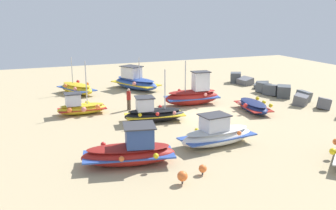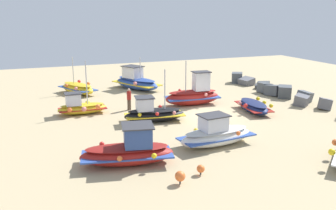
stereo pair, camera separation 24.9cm
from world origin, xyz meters
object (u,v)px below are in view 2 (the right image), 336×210
at_px(fishing_boat_0, 216,135).
at_px(fishing_boat_6, 129,151).
at_px(fishing_boat_2, 153,113).
at_px(fishing_boat_3, 81,107).
at_px(mooring_buoy_1, 201,169).
at_px(fishing_boat_1, 136,81).
at_px(mooring_buoy_0, 180,176).
at_px(fishing_boat_7, 78,88).
at_px(fishing_boat_5, 253,106).
at_px(person_walking, 129,98).
at_px(fishing_boat_8, 194,95).

height_order(fishing_boat_0, fishing_boat_6, fishing_boat_6).
bearing_deg(fishing_boat_6, fishing_boat_2, 72.99).
bearing_deg(fishing_boat_3, mooring_buoy_1, 106.57).
height_order(fishing_boat_1, mooring_buoy_0, fishing_boat_1).
distance_m(fishing_boat_7, mooring_buoy_0, 20.06).
xyz_separation_m(fishing_boat_2, fishing_boat_5, (0.39, 7.80, -0.16)).
bearing_deg(fishing_boat_5, person_walking, -105.83).
relative_size(fishing_boat_0, fishing_boat_8, 1.03).
xyz_separation_m(fishing_boat_8, mooring_buoy_0, (12.61, -6.52, -0.45)).
bearing_deg(fishing_boat_0, fishing_boat_8, -113.19).
distance_m(fishing_boat_6, mooring_buoy_1, 3.70).
relative_size(fishing_boat_8, mooring_buoy_1, 9.25).
height_order(fishing_boat_7, person_walking, fishing_boat_7).
relative_size(fishing_boat_2, mooring_buoy_0, 7.06).
distance_m(fishing_boat_0, mooring_buoy_0, 5.37).
height_order(fishing_boat_3, fishing_boat_7, fishing_boat_3).
relative_size(fishing_boat_2, fishing_boat_3, 1.11).
distance_m(mooring_buoy_0, mooring_buoy_1, 1.38).
relative_size(fishing_boat_6, fishing_boat_7, 1.11).
relative_size(fishing_boat_3, mooring_buoy_1, 7.87).
xyz_separation_m(fishing_boat_2, mooring_buoy_0, (9.47, -2.00, -0.20)).
bearing_deg(fishing_boat_8, mooring_buoy_0, -114.07).
distance_m(fishing_boat_3, mooring_buoy_1, 13.10).
relative_size(fishing_boat_1, person_walking, 3.29).
height_order(fishing_boat_8, person_walking, fishing_boat_8).
distance_m(fishing_boat_5, fishing_boat_6, 12.86).
distance_m(fishing_boat_1, fishing_boat_5, 12.53).
distance_m(fishing_boat_8, mooring_buoy_1, 13.17).
bearing_deg(mooring_buoy_1, person_walking, -179.93).
bearing_deg(fishing_boat_0, fishing_boat_6, 2.80).
bearing_deg(fishing_boat_8, fishing_boat_0, -103.86).
distance_m(fishing_boat_3, mooring_buoy_0, 13.34).
distance_m(fishing_boat_6, person_walking, 10.34).
bearing_deg(mooring_buoy_1, fishing_boat_5, 135.02).
height_order(mooring_buoy_0, mooring_buoy_1, mooring_buoy_0).
distance_m(fishing_boat_2, fishing_boat_5, 7.81).
height_order(fishing_boat_5, mooring_buoy_1, fishing_boat_5).
xyz_separation_m(fishing_boat_0, mooring_buoy_0, (3.79, -3.80, -0.25)).
relative_size(fishing_boat_2, fishing_boat_7, 0.99).
relative_size(fishing_boat_2, person_walking, 2.59).
bearing_deg(fishing_boat_7, fishing_boat_2, -7.65).
bearing_deg(mooring_buoy_0, fishing_boat_5, 132.81).
bearing_deg(fishing_boat_5, fishing_boat_6, -53.22).
height_order(fishing_boat_6, person_walking, fishing_boat_6).
bearing_deg(fishing_boat_7, fishing_boat_8, 21.14).
bearing_deg(fishing_boat_5, fishing_boat_2, -84.52).
height_order(fishing_boat_7, mooring_buoy_0, fishing_boat_7).
bearing_deg(fishing_boat_0, fishing_boat_7, -77.63).
height_order(person_walking, mooring_buoy_1, person_walking).
distance_m(fishing_boat_8, person_walking, 5.27).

